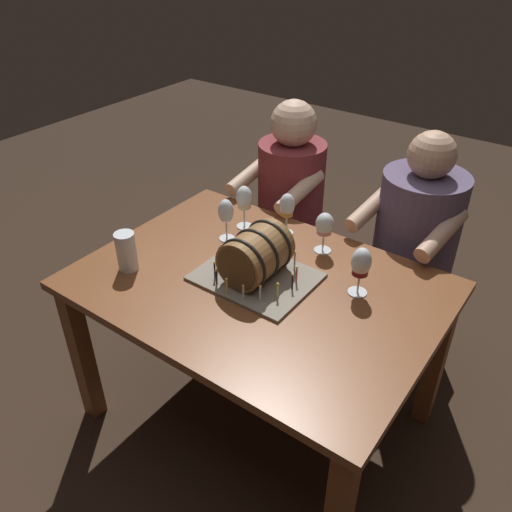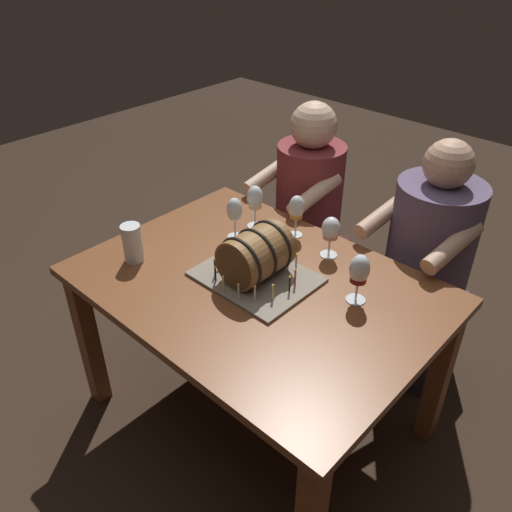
% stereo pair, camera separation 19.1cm
% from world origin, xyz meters
% --- Properties ---
extents(ground_plane, '(8.00, 8.00, 0.00)m').
position_xyz_m(ground_plane, '(0.00, 0.00, 0.00)').
color(ground_plane, '#332319').
extents(dining_table, '(1.33, 0.96, 0.74)m').
position_xyz_m(dining_table, '(0.00, 0.00, 0.63)').
color(dining_table, brown).
rests_on(dining_table, ground).
extents(barrel_cake, '(0.43, 0.34, 0.21)m').
position_xyz_m(barrel_cake, '(-0.02, 0.02, 0.83)').
color(barrel_cake, gray).
rests_on(barrel_cake, dining_table).
extents(wine_glass_amber, '(0.07, 0.07, 0.19)m').
position_xyz_m(wine_glass_amber, '(-0.11, 0.36, 0.86)').
color(wine_glass_amber, white).
rests_on(wine_glass_amber, dining_table).
extents(wine_glass_red, '(0.07, 0.07, 0.19)m').
position_xyz_m(wine_glass_red, '(0.33, 0.16, 0.86)').
color(wine_glass_red, white).
rests_on(wine_glass_red, dining_table).
extents(wine_glass_white, '(0.07, 0.07, 0.19)m').
position_xyz_m(wine_glass_white, '(-0.29, 0.30, 0.87)').
color(wine_glass_white, white).
rests_on(wine_glass_white, dining_table).
extents(wine_glass_rose, '(0.07, 0.07, 0.17)m').
position_xyz_m(wine_glass_rose, '(0.09, 0.33, 0.86)').
color(wine_glass_rose, white).
rests_on(wine_glass_rose, dining_table).
extents(wine_glass_empty, '(0.07, 0.07, 0.18)m').
position_xyz_m(wine_glass_empty, '(-0.29, 0.17, 0.86)').
color(wine_glass_empty, white).
rests_on(wine_glass_empty, dining_table).
extents(beer_pint, '(0.08, 0.08, 0.16)m').
position_xyz_m(beer_pint, '(-0.46, -0.22, 0.81)').
color(beer_pint, white).
rests_on(beer_pint, dining_table).
extents(person_seated_left, '(0.39, 0.48, 1.18)m').
position_xyz_m(person_seated_left, '(-0.33, 0.74, 0.55)').
color(person_seated_left, '#4C1B1E').
rests_on(person_seated_left, ground).
extents(person_seated_right, '(0.44, 0.52, 1.17)m').
position_xyz_m(person_seated_right, '(0.33, 0.74, 0.56)').
color(person_seated_right, '#372D40').
rests_on(person_seated_right, ground).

